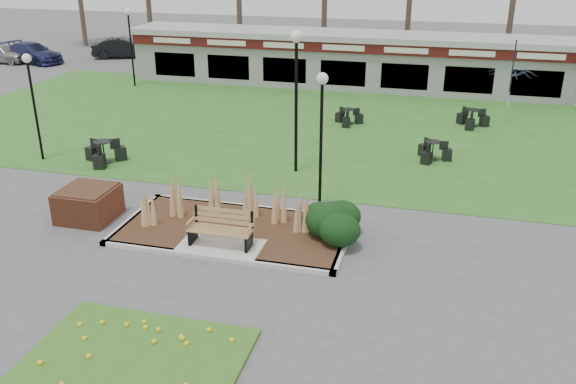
% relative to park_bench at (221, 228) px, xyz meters
% --- Properties ---
extents(ground, '(100.00, 100.00, 0.00)m').
position_rel_park_bench_xyz_m(ground, '(0.00, -0.25, -0.59)').
color(ground, '#515154').
rests_on(ground, ground).
extents(lawn, '(34.00, 16.00, 0.02)m').
position_rel_park_bench_xyz_m(lawn, '(0.00, 11.75, -0.58)').
color(lawn, '#2E641F').
rests_on(lawn, ground).
extents(flower_bed, '(4.20, 3.00, 0.16)m').
position_rel_park_bench_xyz_m(flower_bed, '(0.00, -4.85, -0.52)').
color(flower_bed, '#336B1E').
rests_on(flower_bed, ground).
extents(planting_bed, '(6.75, 3.40, 1.27)m').
position_rel_park_bench_xyz_m(planting_bed, '(1.27, 1.10, -0.22)').
color(planting_bed, '#372216').
rests_on(planting_bed, ground).
extents(park_bench, '(1.70, 0.66, 0.93)m').
position_rel_park_bench_xyz_m(park_bench, '(0.00, 0.00, 0.00)').
color(park_bench, olive).
rests_on(park_bench, ground).
extents(brick_planter, '(1.50, 1.50, 0.95)m').
position_rel_park_bench_xyz_m(brick_planter, '(-4.40, 0.75, -0.11)').
color(brick_planter, brown).
rests_on(brick_planter, ground).
extents(food_pavilion, '(24.60, 3.40, 2.90)m').
position_rel_park_bench_xyz_m(food_pavilion, '(0.00, 19.71, 0.89)').
color(food_pavilion, gray).
rests_on(food_pavilion, ground).
extents(lamp_post_near_left, '(0.34, 0.34, 4.11)m').
position_rel_park_bench_xyz_m(lamp_post_near_left, '(1.94, 3.28, 2.41)').
color(lamp_post_near_left, black).
rests_on(lamp_post_near_left, ground).
extents(lamp_post_mid_left, '(0.32, 0.32, 3.89)m').
position_rel_park_bench_xyz_m(lamp_post_mid_left, '(-8.86, 4.86, 2.25)').
color(lamp_post_mid_left, black).
rests_on(lamp_post_mid_left, ground).
extents(lamp_post_mid_right, '(0.40, 0.40, 4.86)m').
position_rel_park_bench_xyz_m(lamp_post_mid_right, '(0.50, 6.02, 2.95)').
color(lamp_post_mid_right, black).
rests_on(lamp_post_mid_right, ground).
extents(lamp_post_far_left, '(0.34, 0.34, 4.15)m').
position_rel_park_bench_xyz_m(lamp_post_far_left, '(-11.38, 16.75, 2.44)').
color(lamp_post_far_left, black).
rests_on(lamp_post_far_left, ground).
extents(bistro_set_a, '(1.28, 1.12, 0.68)m').
position_rel_park_bench_xyz_m(bistro_set_a, '(1.31, 12.29, -0.34)').
color(bistro_set_a, black).
rests_on(bistro_set_a, ground).
extents(bistro_set_b, '(1.49, 1.48, 0.82)m').
position_rel_park_bench_xyz_m(bistro_set_b, '(-6.45, 5.11, -0.30)').
color(bistro_set_b, black).
rests_on(bistro_set_b, ground).
extents(bistro_set_c, '(1.41, 1.34, 0.76)m').
position_rel_park_bench_xyz_m(bistro_set_c, '(6.56, 13.27, -0.32)').
color(bistro_set_c, black).
rests_on(bistro_set_c, ground).
extents(bistro_set_d, '(1.26, 1.33, 0.72)m').
position_rel_park_bench_xyz_m(bistro_set_d, '(5.08, 8.44, -0.33)').
color(bistro_set_d, black).
rests_on(bistro_set_d, ground).
extents(patio_umbrella, '(2.69, 2.71, 2.55)m').
position_rel_park_bench_xyz_m(patio_umbrella, '(8.00, 14.14, 1.03)').
color(patio_umbrella, black).
rests_on(patio_umbrella, ground).
extents(car_silver, '(3.68, 1.58, 1.24)m').
position_rel_park_bench_xyz_m(car_silver, '(-23.03, 20.75, 0.03)').
color(car_silver, '#A5A5A9').
rests_on(car_silver, ground).
extents(car_black, '(4.29, 2.86, 1.34)m').
position_rel_park_bench_xyz_m(car_black, '(-16.25, 24.40, 0.08)').
color(car_black, black).
rests_on(car_black, ground).
extents(car_blue, '(4.74, 2.89, 1.28)m').
position_rel_park_bench_xyz_m(car_blue, '(-21.06, 21.26, 0.05)').
color(car_blue, navy).
rests_on(car_blue, ground).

